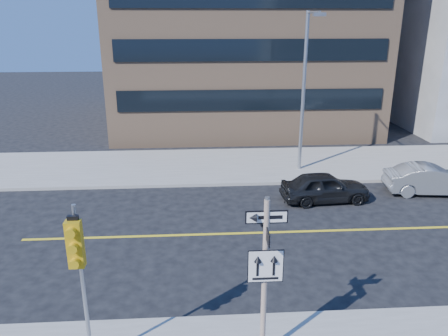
{
  "coord_description": "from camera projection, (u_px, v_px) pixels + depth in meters",
  "views": [
    {
      "loc": [
        -1.45,
        -10.87,
        7.73
      ],
      "look_at": [
        -0.49,
        4.0,
        2.65
      ],
      "focal_mm": 35.0,
      "sensor_mm": 36.0,
      "label": 1
    }
  ],
  "objects": [
    {
      "name": "ground",
      "position": [
        249.0,
        296.0,
        12.86
      ],
      "size": [
        120.0,
        120.0,
        0.0
      ],
      "primitive_type": "plane",
      "color": "black",
      "rests_on": "ground"
    },
    {
      "name": "sign_pole",
      "position": [
        265.0,
        271.0,
        9.69
      ],
      "size": [
        0.92,
        0.92,
        4.06
      ],
      "color": "silver",
      "rests_on": "near_sidewalk"
    },
    {
      "name": "parked_car_a",
      "position": [
        325.0,
        187.0,
        19.42
      ],
      "size": [
        1.85,
        4.0,
        1.33
      ],
      "primitive_type": "imported",
      "rotation": [
        0.0,
        0.0,
        1.64
      ],
      "color": "black",
      "rests_on": "ground"
    },
    {
      "name": "traffic_signal",
      "position": [
        77.0,
        257.0,
        9.12
      ],
      "size": [
        0.32,
        0.45,
        4.0
      ],
      "color": "gray",
      "rests_on": "near_sidewalk"
    },
    {
      "name": "parked_car_b",
      "position": [
        431.0,
        180.0,
        20.27
      ],
      "size": [
        1.88,
        4.27,
        1.36
      ],
      "primitive_type": "imported",
      "rotation": [
        0.0,
        0.0,
        1.46
      ],
      "color": "slate",
      "rests_on": "ground"
    },
    {
      "name": "building_brick",
      "position": [
        239.0,
        2.0,
        33.69
      ],
      "size": [
        18.0,
        18.0,
        18.0
      ],
      "primitive_type": "cube",
      "color": "#A77F5C",
      "rests_on": "ground"
    },
    {
      "name": "streetlight_a",
      "position": [
        305.0,
        83.0,
        21.73
      ],
      "size": [
        0.55,
        2.25,
        8.0
      ],
      "color": "gray",
      "rests_on": "far_sidewalk"
    }
  ]
}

